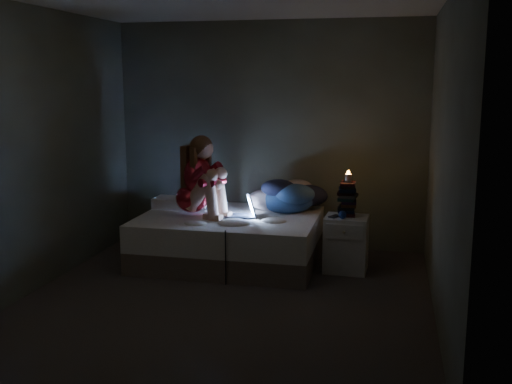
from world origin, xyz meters
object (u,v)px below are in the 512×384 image
(bed, at_px, (229,239))
(woman, at_px, (192,175))
(nightstand, at_px, (346,244))
(candle, at_px, (348,179))
(phone, at_px, (335,216))
(laptop, at_px, (238,206))

(bed, bearing_deg, woman, -173.79)
(nightstand, bearing_deg, candle, 93.37)
(bed, height_order, nightstand, nightstand)
(bed, relative_size, nightstand, 3.26)
(woman, height_order, candle, woman)
(bed, bearing_deg, phone, -3.55)
(bed, xyz_separation_m, laptop, (0.11, -0.06, 0.38))
(woman, xyz_separation_m, nightstand, (1.64, 0.02, -0.66))
(laptop, distance_m, nightstand, 1.19)
(bed, bearing_deg, nightstand, -1.06)
(bed, distance_m, woman, 0.79)
(bed, height_order, phone, phone)
(laptop, xyz_separation_m, candle, (1.14, 0.09, 0.31))
(bed, xyz_separation_m, candle, (1.24, 0.03, 0.69))
(bed, xyz_separation_m, woman, (-0.39, -0.04, 0.69))
(woman, relative_size, nightstand, 1.51)
(nightstand, xyz_separation_m, candle, (-0.00, 0.06, 0.66))
(laptop, distance_m, phone, 1.02)
(woman, relative_size, phone, 6.17)
(bed, distance_m, nightstand, 1.25)
(bed, height_order, candle, candle)
(woman, distance_m, laptop, 0.59)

